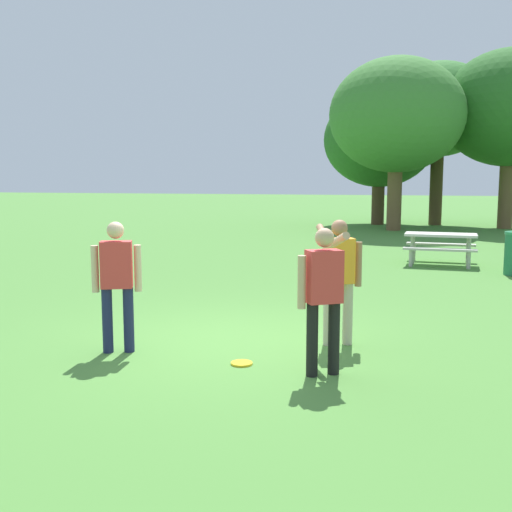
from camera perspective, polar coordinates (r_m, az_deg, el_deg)
ground_plane at (r=8.37m, az=-2.57°, el=-7.81°), size 120.00×120.00×0.00m
person_thrower at (r=7.84m, az=-12.71°, el=-1.99°), size 0.58×0.33×1.64m
person_catcher at (r=8.04m, az=7.65°, el=-1.49°), size 0.58×0.80×1.64m
person_bystander at (r=6.82m, az=6.22°, el=-3.10°), size 0.54×0.83×1.64m
frisbee at (r=7.37m, az=-1.33°, el=-9.86°), size 0.26×0.26×0.03m
picnic_table_near at (r=15.89m, az=16.64°, el=1.26°), size 1.82×1.57×0.77m
tree_tall_left at (r=28.02m, az=11.31°, el=10.44°), size 4.86×4.86×5.79m
tree_broad_center at (r=25.30m, az=12.84°, el=12.50°), size 5.25×5.25×6.74m
tree_far_right at (r=28.48m, az=16.52°, el=12.76°), size 4.75×4.75×7.02m
tree_slender_mid at (r=27.52m, az=22.40°, el=12.46°), size 5.51×5.51×7.21m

